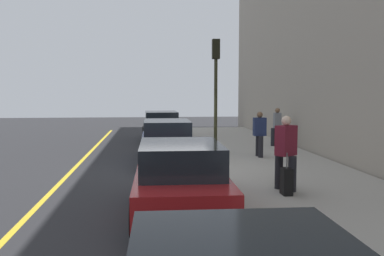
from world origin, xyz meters
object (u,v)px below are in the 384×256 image
parked_car_charcoal (161,126)px  pedestrian_navy_coat (260,133)px  traffic_light_pole (216,78)px  pedestrian_burgundy_coat (286,151)px  rolling_suitcase (287,181)px  parked_car_navy (167,141)px  parked_car_red (180,179)px  pedestrian_grey_coat (277,126)px

parked_car_charcoal → pedestrian_navy_coat: (-6.83, -3.41, 0.27)m
pedestrian_navy_coat → traffic_light_pole: size_ratio=0.39×
pedestrian_burgundy_coat → rolling_suitcase: pedestrian_burgundy_coat is taller
parked_car_charcoal → traffic_light_pole: (-6.78, -1.79, 2.27)m
parked_car_navy → rolling_suitcase: size_ratio=4.58×
parked_car_red → rolling_suitcase: parked_car_red is taller
parked_car_navy → pedestrian_navy_coat: 3.40m
pedestrian_grey_coat → traffic_light_pole: 4.78m
pedestrian_burgundy_coat → rolling_suitcase: size_ratio=1.84×
parked_car_navy → pedestrian_navy_coat: bearing=-92.7°
parked_car_navy → pedestrian_burgundy_coat: size_ratio=2.49×
rolling_suitcase → parked_car_red: bearing=108.5°
traffic_light_pole → parked_car_charcoal: bearing=14.8°
pedestrian_navy_coat → pedestrian_burgundy_coat: (-5.19, 0.73, 0.08)m
parked_car_navy → pedestrian_burgundy_coat: bearing=-153.6°
pedestrian_navy_coat → rolling_suitcase: size_ratio=1.68×
pedestrian_grey_coat → traffic_light_pole: size_ratio=0.39×
parked_car_navy → pedestrian_navy_coat: (-0.16, -3.38, 0.27)m
pedestrian_grey_coat → pedestrian_burgundy_coat: (-8.17, 2.31, 0.08)m
parked_car_red → pedestrian_navy_coat: 7.33m
parked_car_navy → rolling_suitcase: parked_car_navy is taller
rolling_suitcase → pedestrian_grey_coat: bearing=-15.7°
parked_car_red → pedestrian_grey_coat: size_ratio=2.59×
rolling_suitcase → parked_car_charcoal: bearing=11.6°
parked_car_red → pedestrian_navy_coat: (6.49, -3.39, 0.28)m
parked_car_navy → rolling_suitcase: 6.34m
pedestrian_grey_coat → parked_car_navy: bearing=119.6°
rolling_suitcase → pedestrian_burgundy_coat: bearing=-14.9°
parked_car_charcoal → pedestrian_burgundy_coat: pedestrian_burgundy_coat is taller
pedestrian_grey_coat → traffic_light_pole: traffic_light_pole is taller
pedestrian_grey_coat → pedestrian_navy_coat: (-2.98, 1.58, -0.01)m
parked_car_charcoal → pedestrian_burgundy_coat: size_ratio=2.40×
traffic_light_pole → pedestrian_burgundy_coat: bearing=-170.3°
pedestrian_grey_coat → rolling_suitcase: pedestrian_grey_coat is taller
parked_car_charcoal → pedestrian_grey_coat: pedestrian_grey_coat is taller
parked_car_charcoal → traffic_light_pole: 7.37m
parked_car_charcoal → rolling_suitcase: (-12.47, -2.56, -0.29)m
parked_car_navy → pedestrian_navy_coat: size_ratio=2.72×
pedestrian_grey_coat → traffic_light_pole: bearing=132.4°
pedestrian_navy_coat → traffic_light_pole: (0.05, 1.62, 2.00)m
parked_car_navy → pedestrian_grey_coat: size_ratio=2.70×
pedestrian_navy_coat → pedestrian_burgundy_coat: size_ratio=0.91×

